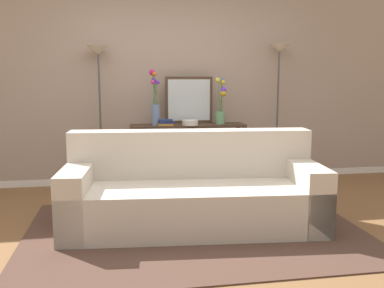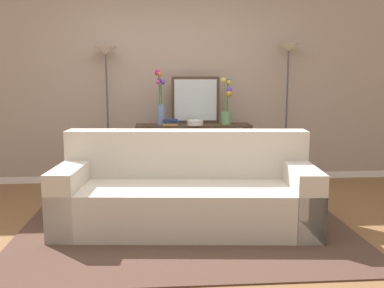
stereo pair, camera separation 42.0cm
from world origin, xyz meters
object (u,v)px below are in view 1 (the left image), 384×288
Objects in this scene: floor_lamp_right at (279,74)px; book_stack at (166,123)px; wall_mirror at (189,100)px; vase_short_flowers at (221,106)px; console_table at (188,144)px; vase_tall_flowers at (155,103)px; book_row_under_console at (155,184)px; fruit_bowl at (190,123)px; couch at (193,193)px; floor_lamp_left at (99,77)px.

floor_lamp_right is 1.64m from book_stack.
vase_short_flowers is (0.38, -0.17, -0.07)m from wall_mirror.
console_table is 0.66m from vase_tall_flowers.
wall_mirror reaches higher than book_stack.
book_row_under_console is at bearing 180.00° from console_table.
fruit_bowl is 0.99× the size of book_stack.
fruit_bowl is 0.62× the size of book_row_under_console.
book_row_under_console is at bearing -174.98° from floor_lamp_right.
fruit_bowl is at bearing -168.55° from floor_lamp_right.
floor_lamp_right reaches higher than book_row_under_console.
couch is 4.14× the size of vase_short_flowers.
book_row_under_console is at bearing -12.57° from floor_lamp_left.
console_table is 0.66m from book_row_under_console.
floor_lamp_left reaches higher than wall_mirror.
couch is 7.49× the size of book_row_under_console.
book_stack is (-0.28, -0.09, 0.28)m from console_table.
console_table is 1.52m from floor_lamp_right.
vase_tall_flowers reaches higher than console_table.
book_stack is (-0.70, -0.06, -0.19)m from vase_short_flowers.
fruit_bowl is at bearing -83.87° from console_table.
wall_mirror is 0.36m from fruit_bowl.
vase_tall_flowers is at bearing 155.55° from book_stack.
vase_short_flowers is (-0.82, -0.17, -0.40)m from floor_lamp_right.
wall_mirror is (-1.20, -0.01, -0.33)m from floor_lamp_right.
floor_lamp_right is at bearing 47.94° from couch.
wall_mirror is at bearing 75.17° from console_table.
wall_mirror is (1.12, -0.01, -0.29)m from floor_lamp_left.
floor_lamp_right is (1.23, 0.15, 0.87)m from console_table.
floor_lamp_right reaches higher than book_stack.
console_table is 0.79× the size of floor_lamp_right.
floor_lamp_right is 1.69m from vase_tall_flowers.
book_row_under_console is at bearing 99.68° from couch.
fruit_bowl is at bearing 81.65° from couch.
vase_short_flowers reaches higher than console_table.
book_stack reaches higher than fruit_bowl.
couch is 3.94× the size of wall_mirror.
floor_lamp_left is at bearing -180.00° from floor_lamp_right.
floor_lamp_left is 2.89× the size of wall_mirror.
vase_short_flowers is 2.89× the size of book_stack.
wall_mirror is 3.04× the size of book_stack.
console_table is 4.49× the size of book_row_under_console.
couch is 1.47m from book_row_under_console.
book_stack reaches higher than couch.
couch is 1.32× the size of floor_lamp_right.
vase_short_flowers is 0.73m from book_stack.
floor_lamp_left is at bearing 165.22° from vase_tall_flowers.
console_table is 0.56m from wall_mirror.
vase_short_flowers reaches higher than fruit_bowl.
console_table is at bearing 0.00° from book_row_under_console.
book_stack is (-0.10, 1.33, 0.53)m from couch.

